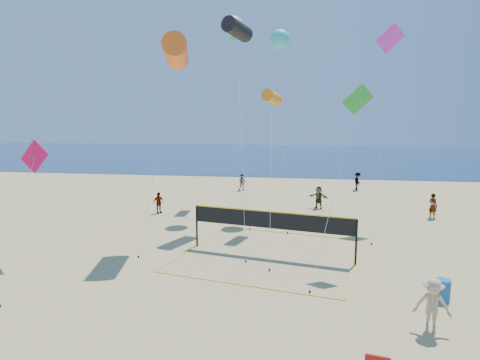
# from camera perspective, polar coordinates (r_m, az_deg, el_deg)

# --- Properties ---
(ocean) EXTENTS (140.00, 50.00, 0.03)m
(ocean) POSITION_cam_1_polar(r_m,az_deg,el_deg) (72.29, 6.47, 3.20)
(ocean) COLOR navy
(ocean) RESTS_ON ground
(bystander_b) EXTENTS (1.29, 0.90, 1.81)m
(bystander_b) POSITION_cam_1_polar(r_m,az_deg,el_deg) (15.68, 24.28, -14.99)
(bystander_b) COLOR tan
(bystander_b) RESTS_ON ground
(far_person_0) EXTENTS (0.87, 0.90, 1.51)m
(far_person_0) POSITION_cam_1_polar(r_m,az_deg,el_deg) (31.03, -10.81, -3.00)
(far_person_0) COLOR gray
(far_person_0) RESTS_ON ground
(far_person_1) EXTENTS (1.62, 1.04, 1.67)m
(far_person_1) POSITION_cam_1_polar(r_m,az_deg,el_deg) (32.54, 10.44, -2.31)
(far_person_1) COLOR gray
(far_person_1) RESTS_ON ground
(far_person_2) EXTENTS (0.71, 0.75, 1.72)m
(far_person_2) POSITION_cam_1_polar(r_m,az_deg,el_deg) (31.81, 24.33, -3.16)
(far_person_2) COLOR gray
(far_person_2) RESTS_ON ground
(far_person_3) EXTENTS (0.83, 0.69, 1.53)m
(far_person_3) POSITION_cam_1_polar(r_m,az_deg,el_deg) (39.52, 0.33, -0.30)
(far_person_3) COLOR gray
(far_person_3) RESTS_ON ground
(far_person_4) EXTENTS (0.86, 1.19, 1.66)m
(far_person_4) POSITION_cam_1_polar(r_m,az_deg,el_deg) (41.11, 15.40, -0.18)
(far_person_4) COLOR gray
(far_person_4) RESTS_ON ground
(trash_barrel) EXTENTS (0.68, 0.68, 0.83)m
(trash_barrel) POSITION_cam_1_polar(r_m,az_deg,el_deg) (18.42, 25.41, -13.12)
(trash_barrel) COLOR #1853A0
(trash_barrel) RESTS_ON ground
(volleyball_net) EXTENTS (10.04, 9.93, 2.26)m
(volleyball_net) POSITION_cam_1_polar(r_m,az_deg,el_deg) (21.46, 4.18, -6.03)
(volleyball_net) COLOR black
(volleyball_net) RESTS_ON ground
(kite_0) EXTENTS (2.21, 4.78, 11.09)m
(kite_0) POSITION_cam_1_polar(r_m,az_deg,el_deg) (23.63, -8.54, 16.58)
(kite_0) COLOR orange
(kite_0) RESTS_ON ground
(kite_1) EXTENTS (2.59, 9.38, 12.90)m
(kite_1) POSITION_cam_1_polar(r_m,az_deg,el_deg) (28.27, -0.37, 19.42)
(kite_1) COLOR black
(kite_1) RESTS_ON ground
(kite_2) EXTENTS (1.21, 9.00, 8.51)m
(kite_2) POSITION_cam_1_polar(r_m,az_deg,el_deg) (26.50, 4.28, 10.90)
(kite_2) COLOR orange
(kite_2) RESTS_ON ground
(kite_3) EXTENTS (2.74, 5.61, 5.84)m
(kite_3) POSITION_cam_1_polar(r_m,az_deg,el_deg) (22.54, -25.85, 2.19)
(kite_3) COLOR #DA0A52
(kite_3) RESTS_ON ground
(kite_4) EXTENTS (2.83, 4.46, 8.40)m
(kite_4) POSITION_cam_1_polar(r_m,az_deg,el_deg) (20.45, 15.10, 8.92)
(kite_4) COLOR green
(kite_4) RESTS_ON ground
(kite_5) EXTENTS (2.55, 6.57, 12.78)m
(kite_5) POSITION_cam_1_polar(r_m,az_deg,el_deg) (29.96, 19.31, 16.41)
(kite_5) COLOR #F435D8
(kite_5) RESTS_ON ground
(kite_6) EXTENTS (2.64, 6.27, 13.82)m
(kite_6) POSITION_cam_1_polar(r_m,az_deg,el_deg) (31.80, -0.89, 19.86)
(kite_6) COLOR beige
(kite_6) RESTS_ON ground
(kite_7) EXTENTS (1.85, 6.71, 12.76)m
(kite_7) POSITION_cam_1_polar(r_m,az_deg,el_deg) (30.99, 5.34, 18.14)
(kite_7) COLOR #38CDDD
(kite_7) RESTS_ON ground
(kite_8) EXTENTS (1.28, 6.16, 13.99)m
(kite_8) POSITION_cam_1_polar(r_m,az_deg,el_deg) (35.87, -0.89, 19.14)
(kite_8) COLOR green
(kite_8) RESTS_ON ground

